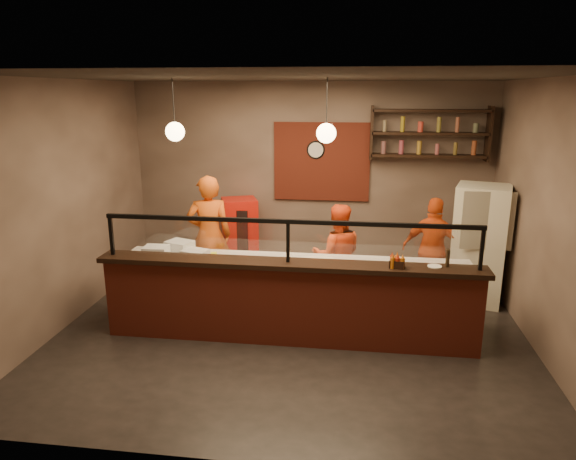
# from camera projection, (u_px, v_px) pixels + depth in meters

# --- Properties ---
(floor) EXTENTS (6.00, 6.00, 0.00)m
(floor) POSITION_uv_depth(u_px,v_px,m) (291.00, 331.00, 6.72)
(floor) COLOR black
(floor) RESTS_ON ground
(ceiling) EXTENTS (6.00, 6.00, 0.00)m
(ceiling) POSITION_uv_depth(u_px,v_px,m) (291.00, 77.00, 5.89)
(ceiling) COLOR #322D27
(ceiling) RESTS_ON wall_back
(wall_back) EXTENTS (6.00, 0.00, 6.00)m
(wall_back) POSITION_uv_depth(u_px,v_px,m) (310.00, 179.00, 8.70)
(wall_back) COLOR #7D675B
(wall_back) RESTS_ON floor
(wall_left) EXTENTS (0.00, 5.00, 5.00)m
(wall_left) POSITION_uv_depth(u_px,v_px,m) (63.00, 206.00, 6.69)
(wall_left) COLOR #7D675B
(wall_left) RESTS_ON floor
(wall_right) EXTENTS (0.00, 5.00, 5.00)m
(wall_right) POSITION_uv_depth(u_px,v_px,m) (548.00, 220.00, 5.93)
(wall_right) COLOR #7D675B
(wall_right) RESTS_ON floor
(wall_front) EXTENTS (6.00, 0.00, 6.00)m
(wall_front) POSITION_uv_depth(u_px,v_px,m) (250.00, 287.00, 3.91)
(wall_front) COLOR #7D675B
(wall_front) RESTS_ON floor
(brick_patch) EXTENTS (1.60, 0.04, 1.30)m
(brick_patch) POSITION_uv_depth(u_px,v_px,m) (322.00, 162.00, 8.57)
(brick_patch) COLOR maroon
(brick_patch) RESTS_ON wall_back
(service_counter) EXTENTS (4.60, 0.25, 1.00)m
(service_counter) POSITION_uv_depth(u_px,v_px,m) (288.00, 305.00, 6.31)
(service_counter) COLOR maroon
(service_counter) RESTS_ON floor
(counter_ledge) EXTENTS (4.70, 0.37, 0.06)m
(counter_ledge) POSITION_uv_depth(u_px,v_px,m) (288.00, 264.00, 6.17)
(counter_ledge) COLOR black
(counter_ledge) RESTS_ON service_counter
(worktop_cabinet) EXTENTS (4.60, 0.75, 0.85)m
(worktop_cabinet) POSITION_uv_depth(u_px,v_px,m) (293.00, 295.00, 6.81)
(worktop_cabinet) COLOR gray
(worktop_cabinet) RESTS_ON floor
(worktop) EXTENTS (4.60, 0.75, 0.05)m
(worktop) POSITION_uv_depth(u_px,v_px,m) (293.00, 263.00, 6.69)
(worktop) COLOR beige
(worktop) RESTS_ON worktop_cabinet
(sneeze_guard) EXTENTS (4.50, 0.05, 0.52)m
(sneeze_guard) POSITION_uv_depth(u_px,v_px,m) (288.00, 237.00, 6.08)
(sneeze_guard) COLOR white
(sneeze_guard) RESTS_ON counter_ledge
(wall_shelving) EXTENTS (1.84, 0.28, 0.85)m
(wall_shelving) POSITION_uv_depth(u_px,v_px,m) (429.00, 133.00, 8.08)
(wall_shelving) COLOR black
(wall_shelving) RESTS_ON wall_back
(wall_clock) EXTENTS (0.30, 0.04, 0.30)m
(wall_clock) POSITION_uv_depth(u_px,v_px,m) (316.00, 150.00, 8.52)
(wall_clock) COLOR black
(wall_clock) RESTS_ON wall_back
(pendant_left) EXTENTS (0.24, 0.24, 0.77)m
(pendant_left) POSITION_uv_depth(u_px,v_px,m) (175.00, 131.00, 6.44)
(pendant_left) COLOR black
(pendant_left) RESTS_ON ceiling
(pendant_right) EXTENTS (0.24, 0.24, 0.77)m
(pendant_right) POSITION_uv_depth(u_px,v_px,m) (326.00, 133.00, 6.20)
(pendant_right) COLOR black
(pendant_right) RESTS_ON ceiling
(cook_left) EXTENTS (0.77, 0.61, 1.84)m
(cook_left) POSITION_uv_depth(u_px,v_px,m) (209.00, 235.00, 7.80)
(cook_left) COLOR #DC5914
(cook_left) RESTS_ON floor
(cook_mid) EXTENTS (0.80, 0.66, 1.51)m
(cook_mid) POSITION_uv_depth(u_px,v_px,m) (337.00, 255.00, 7.38)
(cook_mid) COLOR #E54315
(cook_mid) RESTS_ON floor
(cook_right) EXTENTS (0.99, 0.65, 1.56)m
(cook_right) POSITION_uv_depth(u_px,v_px,m) (433.00, 250.00, 7.55)
(cook_right) COLOR #DC4D14
(cook_right) RESTS_ON floor
(fridge) EXTENTS (0.89, 0.86, 1.75)m
(fridge) POSITION_uv_depth(u_px,v_px,m) (479.00, 244.00, 7.51)
(fridge) COLOR beige
(fridge) RESTS_ON floor
(red_cooler) EXTENTS (0.70, 0.68, 1.30)m
(red_cooler) POSITION_uv_depth(u_px,v_px,m) (240.00, 236.00, 8.76)
(red_cooler) COLOR red
(red_cooler) RESTS_ON floor
(pizza_dough) EXTENTS (0.59, 0.59, 0.01)m
(pizza_dough) POSITION_uv_depth(u_px,v_px,m) (318.00, 262.00, 6.62)
(pizza_dough) COLOR #EEE5C9
(pizza_dough) RESTS_ON worktop
(prep_tub_a) EXTENTS (0.32, 0.26, 0.16)m
(prep_tub_a) POSITION_uv_depth(u_px,v_px,m) (156.00, 252.00, 6.80)
(prep_tub_a) COLOR white
(prep_tub_a) RESTS_ON worktop
(prep_tub_b) EXTENTS (0.41, 0.37, 0.17)m
(prep_tub_b) POSITION_uv_depth(u_px,v_px,m) (180.00, 247.00, 7.00)
(prep_tub_b) COLOR silver
(prep_tub_b) RESTS_ON worktop
(prep_tub_c) EXTENTS (0.37, 0.33, 0.16)m
(prep_tub_c) POSITION_uv_depth(u_px,v_px,m) (195.00, 256.00, 6.65)
(prep_tub_c) COLOR silver
(prep_tub_c) RESTS_ON worktop
(rolling_pin) EXTENTS (0.32, 0.16, 0.06)m
(rolling_pin) POSITION_uv_depth(u_px,v_px,m) (205.00, 254.00, 6.87)
(rolling_pin) COLOR #C9CF22
(rolling_pin) RESTS_ON worktop
(condiment_caddy) EXTENTS (0.19, 0.16, 0.09)m
(condiment_caddy) POSITION_uv_depth(u_px,v_px,m) (397.00, 264.00, 5.95)
(condiment_caddy) COLOR black
(condiment_caddy) RESTS_ON counter_ledge
(pepper_mill) EXTENTS (0.05, 0.05, 0.21)m
(pepper_mill) POSITION_uv_depth(u_px,v_px,m) (448.00, 258.00, 5.96)
(pepper_mill) COLOR black
(pepper_mill) RESTS_ON counter_ledge
(small_plate) EXTENTS (0.19, 0.19, 0.01)m
(small_plate) POSITION_uv_depth(u_px,v_px,m) (435.00, 266.00, 5.99)
(small_plate) COLOR silver
(small_plate) RESTS_ON counter_ledge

